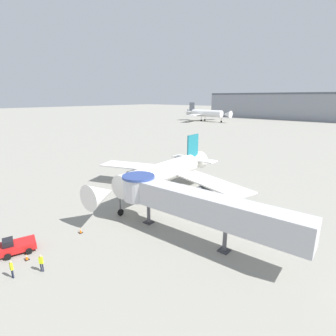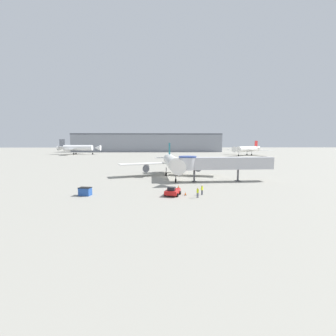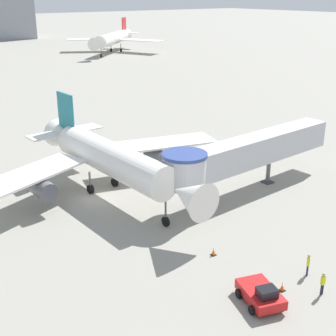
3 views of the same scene
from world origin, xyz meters
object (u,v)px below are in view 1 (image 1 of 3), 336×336
traffic_cone_apron_front (27,257)px  ground_crew_marshaller (12,268)px  jet_bridge (189,202)px  traffic_cone_near_nose (80,231)px  pushback_tug_red (16,246)px  main_airplane (163,173)px  background_jet_gray_tail (206,113)px  ground_crew_wing_walker (41,262)px

traffic_cone_apron_front → ground_crew_marshaller: (1.83, -1.90, 0.67)m
jet_bridge → traffic_cone_near_nose: size_ratio=33.38×
jet_bridge → pushback_tug_red: jet_bridge is taller
main_airplane → pushback_tug_red: size_ratio=7.50×
main_airplane → pushback_tug_red: main_airplane is taller
ground_crew_marshaller → background_jet_gray_tail: bearing=115.5°
traffic_cone_near_nose → ground_crew_wing_walker: 7.18m
main_airplane → jet_bridge: bearing=-38.3°
pushback_tug_red → traffic_cone_apron_front: 2.26m
main_airplane → traffic_cone_apron_front: bearing=-89.2°
jet_bridge → ground_crew_wing_walker: jet_bridge is taller
pushback_tug_red → traffic_cone_apron_front: (2.23, 0.07, -0.38)m
pushback_tug_red → ground_crew_marshaller: 4.46m
ground_crew_marshaller → ground_crew_wing_walker: 2.36m
ground_crew_marshaller → background_jet_gray_tail: size_ratio=0.05×
pushback_tug_red → traffic_cone_apron_front: size_ratio=5.82×
main_airplane → ground_crew_wing_walker: bearing=-81.5°
traffic_cone_apron_front → background_jet_gray_tail: bearing=116.5°
traffic_cone_near_nose → traffic_cone_apron_front: 6.37m
jet_bridge → ground_crew_wing_walker: bearing=-118.8°
background_jet_gray_tail → main_airplane: bearing=-146.9°
background_jet_gray_tail → ground_crew_marshaller: bearing=-150.1°
traffic_cone_apron_front → traffic_cone_near_nose: bearing=96.5°
main_airplane → traffic_cone_apron_front: (1.31, -21.52, -3.52)m
ground_crew_wing_walker → background_jet_gray_tail: background_jet_gray_tail is taller
traffic_cone_near_nose → ground_crew_wing_walker: (3.65, -6.14, 0.68)m
main_airplane → jet_bridge: 13.26m
pushback_tug_red → ground_crew_wing_walker: 5.18m
main_airplane → pushback_tug_red: 21.83m
traffic_cone_apron_front → background_jet_gray_tail: background_jet_gray_tail is taller
pushback_tug_red → ground_crew_marshaller: bearing=-6.8°
ground_crew_wing_walker → pushback_tug_red: bearing=142.8°
ground_crew_wing_walker → background_jet_gray_tail: (-73.52, 141.34, 4.23)m
pushback_tug_red → ground_crew_wing_walker: (5.16, 0.26, 0.30)m
main_airplane → background_jet_gray_tail: background_jet_gray_tail is taller
traffic_cone_near_nose → main_airplane: bearing=92.2°
main_airplane → jet_bridge: main_airplane is taller
jet_bridge → ground_crew_marshaller: (-7.63, -15.70, -3.32)m
ground_crew_marshaller → background_jet_gray_tail: background_jet_gray_tail is taller
traffic_cone_apron_front → ground_crew_marshaller: 2.72m
jet_bridge → traffic_cone_apron_front: (-9.46, -13.80, -3.99)m
pushback_tug_red → ground_crew_wing_walker: size_ratio=2.24×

